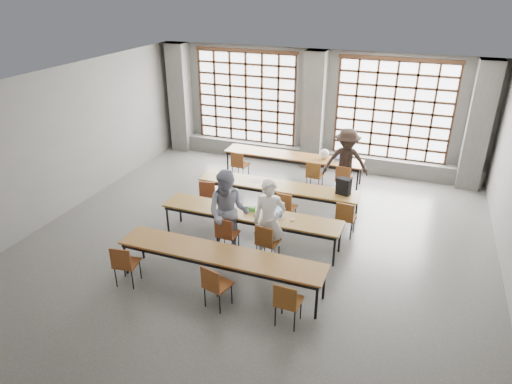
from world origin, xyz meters
TOP-DOWN VIEW (x-y plane):
  - floor at (0.00, 0.00)m, footprint 11.00×11.00m
  - ceiling at (0.00, 0.00)m, footprint 11.00×11.00m
  - wall_back at (0.00, 5.50)m, footprint 10.00×0.00m
  - wall_front at (0.00, -5.50)m, footprint 10.00×0.00m
  - wall_left at (-5.00, 0.00)m, footprint 0.00×11.00m
  - column_left at (-4.50, 5.22)m, footprint 0.60×0.55m
  - column_mid at (0.00, 5.22)m, footprint 0.60×0.55m
  - column_right at (4.50, 5.22)m, footprint 0.60×0.55m
  - window_left at (-2.25, 5.42)m, footprint 3.32×0.12m
  - window_right at (2.25, 5.42)m, footprint 3.32×0.12m
  - sill_ledge at (0.00, 5.30)m, footprint 9.80×0.35m
  - desk_row_a at (-0.26, 4.01)m, footprint 4.00×0.70m
  - desk_row_b at (-0.03, 1.90)m, footprint 4.00×0.70m
  - desk_row_c at (-0.13, 0.30)m, footprint 4.00×0.70m
  - desk_row_d at (-0.09, -1.38)m, footprint 4.00×0.70m
  - chair_back_left at (-1.67, 3.38)m, footprint 0.46×0.47m
  - chair_back_mid at (0.53, 3.38)m, footprint 0.45×0.46m
  - chair_back_right at (1.33, 3.38)m, footprint 0.44×0.45m
  - chair_mid_left at (-1.62, 1.27)m, footprint 0.49×0.49m
  - chair_mid_centre at (0.36, 1.27)m, footprint 0.46×0.46m
  - chair_mid_right at (1.77, 1.27)m, footprint 0.44×0.44m
  - chair_front_left at (-0.44, -0.33)m, footprint 0.43×0.44m
  - chair_front_right at (0.46, -0.33)m, footprint 0.48×0.48m
  - chair_near_left at (-1.78, -2.01)m, footprint 0.48×0.48m
  - chair_near_mid at (0.09, -2.01)m, footprint 0.51×0.51m
  - chair_near_right at (1.40, -2.01)m, footprint 0.44×0.44m
  - student_male at (0.47, -0.20)m, footprint 0.75×0.59m
  - student_female at (-0.43, -0.20)m, footprint 1.02×0.86m
  - student_back at (1.34, 3.51)m, footprint 1.32×0.95m
  - laptop_front at (0.40, 0.40)m, footprint 0.42×0.37m
  - laptop_back at (1.09, 4.12)m, footprint 0.37×0.32m
  - mouse at (0.82, 0.28)m, footprint 0.11×0.09m
  - green_box at (-0.18, 0.38)m, footprint 0.26×0.15m
  - phone at (0.05, 0.20)m, footprint 0.14×0.11m
  - paper_sheet_a at (-0.63, 1.95)m, footprint 0.36×0.32m
  - paper_sheet_b at (-0.33, 1.85)m, footprint 0.31×0.22m
  - backpack at (1.57, 1.95)m, footprint 0.36×0.28m
  - plastic_bag at (0.64, 4.06)m, footprint 0.30×0.27m
  - red_pouch at (-1.79, -1.93)m, footprint 0.22×0.16m

SIDE VIEW (x-z plane):
  - floor at x=0.00m, z-range 0.00..0.00m
  - sill_ledge at x=0.00m, z-range 0.00..0.50m
  - red_pouch at x=-1.79m, z-range 0.47..0.53m
  - chair_back_left at x=-1.67m, z-range 0.10..0.98m
  - chair_back_mid at x=0.53m, z-range 0.10..0.98m
  - chair_back_right at x=1.33m, z-range 0.10..0.98m
  - chair_mid_left at x=-1.62m, z-range 0.10..0.98m
  - chair_mid_centre at x=0.36m, z-range 0.10..0.98m
  - chair_mid_right at x=1.77m, z-range 0.10..0.98m
  - chair_front_left at x=-0.44m, z-range 0.10..0.98m
  - chair_front_right at x=0.46m, z-range 0.10..0.98m
  - chair_near_left at x=-1.78m, z-range 0.10..0.98m
  - chair_near_mid at x=0.09m, z-range 0.10..0.98m
  - chair_near_right at x=1.40m, z-range 0.10..0.98m
  - desk_row_a at x=-0.26m, z-range 0.30..1.03m
  - desk_row_b at x=-0.03m, z-range 0.30..1.03m
  - desk_row_c at x=-0.13m, z-range 0.30..1.03m
  - desk_row_d at x=-0.09m, z-range 0.30..1.03m
  - paper_sheet_a at x=-0.63m, z-range 0.73..0.73m
  - paper_sheet_b at x=-0.33m, z-range 0.73..0.73m
  - phone at x=0.05m, z-range 0.73..0.74m
  - mouse at x=0.82m, z-range 0.73..0.77m
  - green_box at x=-0.18m, z-range 0.73..0.82m
  - laptop_front at x=0.40m, z-range 0.66..0.92m
  - laptop_back at x=1.09m, z-range 0.66..0.92m
  - plastic_bag at x=0.64m, z-range 0.73..1.02m
  - student_male at x=0.47m, z-range 0.00..1.80m
  - student_back at x=1.34m, z-range 0.00..1.84m
  - student_female at x=-0.43m, z-range 0.00..1.86m
  - backpack at x=1.57m, z-range 0.73..1.13m
  - wall_back at x=0.00m, z-range -3.25..6.75m
  - wall_front at x=0.00m, z-range -3.25..6.75m
  - wall_left at x=-5.00m, z-range -3.75..7.25m
  - column_left at x=-4.50m, z-range 0.00..3.50m
  - column_mid at x=0.00m, z-range 0.00..3.50m
  - column_right at x=4.50m, z-range 0.00..3.50m
  - window_left at x=-2.25m, z-range 0.40..3.40m
  - window_right at x=2.25m, z-range 0.40..3.40m
  - ceiling at x=0.00m, z-range 3.50..3.50m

